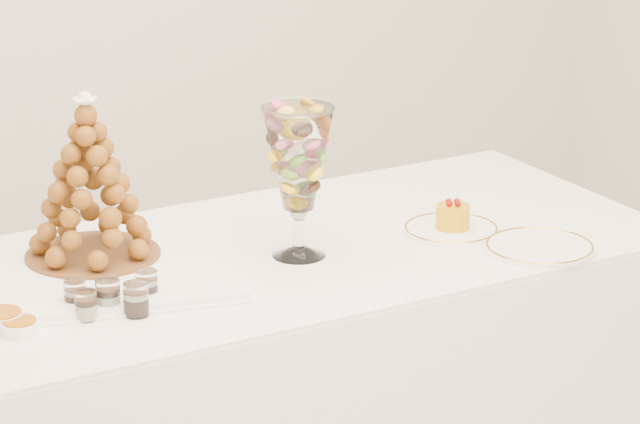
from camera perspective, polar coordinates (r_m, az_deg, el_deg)
buffet_table at (r=3.73m, az=-3.35°, el=-7.74°), size 2.18×0.90×0.82m
lace_tray at (r=3.48m, az=-8.48°, el=-2.38°), size 0.70×0.58×0.02m
macaron_vase at (r=3.51m, az=-0.82°, el=1.97°), size 0.17×0.17×0.36m
cake_plate at (r=3.76m, az=4.95°, el=-0.67°), size 0.24×0.24×0.01m
spare_plate at (r=3.66m, az=8.27°, el=-1.33°), size 0.27×0.27×0.01m
verrine_a at (r=3.31m, az=-9.20°, el=-3.11°), size 0.06×0.06×0.06m
verrine_b at (r=3.29m, az=-7.99°, el=-3.14°), size 0.06×0.06×0.07m
verrine_c at (r=3.34m, az=-6.55°, el=-2.76°), size 0.06×0.06×0.07m
verrine_d at (r=3.26m, az=-8.80°, el=-3.49°), size 0.06×0.06×0.06m
verrine_e at (r=3.26m, az=-6.94°, el=-3.28°), size 0.06×0.06×0.07m
ramekin_back at (r=3.26m, az=-11.88°, el=-3.98°), size 0.09×0.09×0.03m
ramekin_front at (r=3.22m, az=-11.24°, el=-4.27°), size 0.08×0.08×0.02m
croquembouche at (r=3.51m, az=-8.69°, el=1.30°), size 0.32×0.32×0.39m
mousse_cake at (r=3.75m, az=5.02°, el=-0.16°), size 0.08×0.08×0.07m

